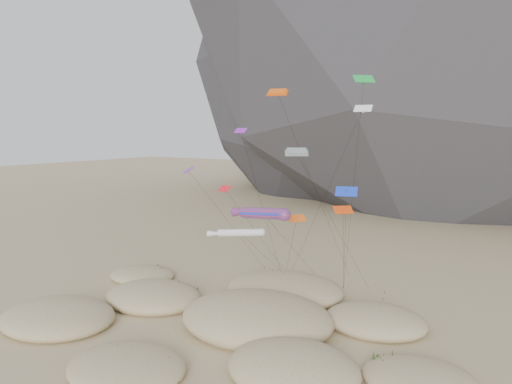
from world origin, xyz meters
TOP-DOWN VIEW (x-y plane):
  - ground at (0.00, 0.00)m, footprint 500.00×500.00m
  - dunes at (-0.97, 4.71)m, footprint 50.90×36.61m
  - dune_grass at (-1.47, 4.12)m, footprint 39.75×28.37m
  - kite_stakes at (1.41, 22.43)m, footprint 19.95×4.64m
  - rainbow_tube_kite at (1.60, 6.72)m, footprint 8.76×18.71m
  - white_tube_kite at (-0.97, 5.94)m, footprint 6.42×15.44m
  - orange_parafoil at (-0.58, 14.17)m, footprint 5.47×14.62m
  - multi_parafoil at (4.83, 8.80)m, footprint 4.23×16.54m
  - delta_kites at (2.63, 11.26)m, footprint 25.80×18.71m

SIDE VIEW (x-z plane):
  - ground at x=0.00m, z-range 0.00..0.00m
  - kite_stakes at x=1.41m, z-range 0.00..0.30m
  - dunes at x=-0.97m, z-range -1.43..2.96m
  - dune_grass at x=-1.47m, z-range 0.07..1.58m
  - white_tube_kite at x=-0.97m, z-range 4.58..15.06m
  - rainbow_tube_kite at x=1.60m, z-range 5.55..18.65m
  - delta_kites at x=2.63m, z-range 3.38..30.21m
  - multi_parafoil at x=4.83m, z-range 8.87..28.00m
  - orange_parafoil at x=-0.58m, z-range 12.11..37.98m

